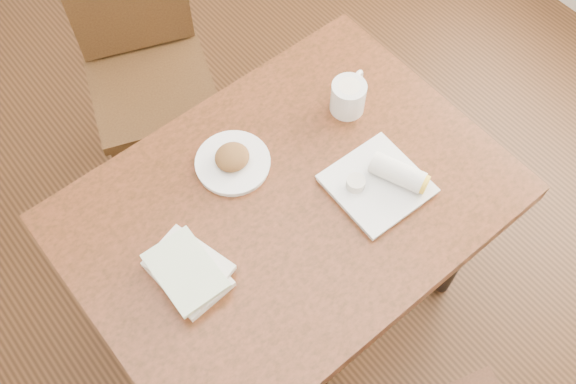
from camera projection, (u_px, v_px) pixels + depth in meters
ground at (288, 300)px, 2.37m from camera, size 4.00×5.00×0.01m
table at (288, 216)px, 1.79m from camera, size 1.16×0.84×0.75m
chair_far at (144, 58)px, 2.23m from camera, size 0.54×0.54×0.95m
plate_scone at (233, 161)px, 1.75m from camera, size 0.21×0.21×0.07m
coffee_mug at (349, 95)px, 1.83m from camera, size 0.14×0.10×0.10m
plate_burrito at (384, 181)px, 1.72m from camera, size 0.25×0.25×0.08m
book_stack at (188, 271)px, 1.59m from camera, size 0.18×0.23×0.05m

